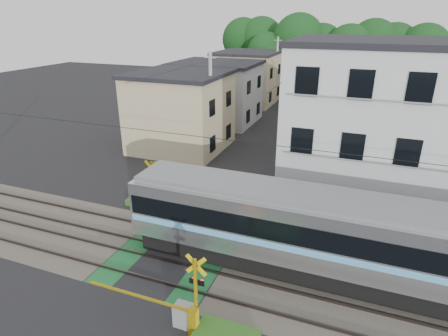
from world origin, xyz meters
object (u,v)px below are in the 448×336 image
at_px(pedestrian, 300,104).
at_px(crossing_signal_near, 185,311).
at_px(crossing_signal_far, 161,199).
at_px(apartment_block, 380,125).

bearing_deg(pedestrian, crossing_signal_near, 93.50).
xyz_separation_m(crossing_signal_far, apartment_block, (11.09, 5.84, 3.94)).
bearing_deg(crossing_signal_far, pedestrian, 83.63).
bearing_deg(pedestrian, apartment_block, 110.83).
height_order(crossing_signal_far, apartment_block, apartment_block).
relative_size(crossing_signal_far, pedestrian, 2.93).
xyz_separation_m(apartment_block, pedestrian, (-8.08, 21.10, -3.85)).
bearing_deg(crossing_signal_near, apartment_block, 65.78).
distance_m(crossing_signal_near, apartment_block, 14.95).
bearing_deg(crossing_signal_far, crossing_signal_near, -54.71).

